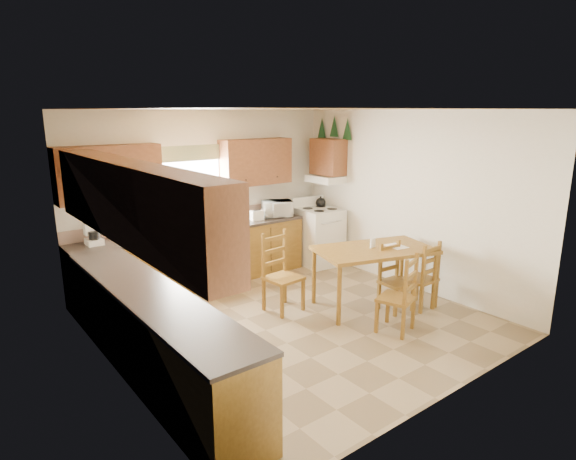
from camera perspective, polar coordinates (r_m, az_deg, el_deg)
floor at (r=6.42m, az=0.60°, el=-10.73°), size 4.50×4.50×0.00m
ceiling at (r=5.83m, az=0.66°, el=14.14°), size 4.50×4.50×0.00m
wall_left at (r=4.95m, az=-20.25°, el=-2.54°), size 4.50×4.50×0.00m
wall_right at (r=7.56m, az=14.13°, el=3.40°), size 4.50×4.50×0.00m
wall_back at (r=7.83m, az=-9.68°, el=3.99°), size 4.50×4.50×0.00m
wall_front at (r=4.50m, az=18.76°, el=-4.02°), size 4.50×4.50×0.00m
lower_cab_back at (r=7.62m, az=-10.81°, el=-3.40°), size 3.75×0.60×0.88m
lower_cab_left at (r=5.23m, az=-15.69°, el=-12.00°), size 0.60×3.60×0.88m
counter_back at (r=7.50m, az=-10.97°, el=-0.04°), size 3.75×0.63×0.04m
counter_left at (r=5.05m, az=-16.03°, el=-7.29°), size 0.63×3.60×0.04m
backsplash at (r=7.72m, az=-11.99°, el=1.17°), size 3.75×0.01×0.18m
upper_cab_back_left at (r=7.02m, az=-20.44°, el=6.33°), size 1.41×0.33×0.75m
upper_cab_back_right at (r=8.07m, az=-3.82°, el=8.06°), size 1.25×0.33×0.75m
upper_cab_left at (r=4.75m, az=-18.31°, el=3.21°), size 0.33×3.60×0.75m
upper_cab_stove at (r=8.47m, az=4.77°, el=8.64°), size 0.33×0.62×0.62m
range_hood at (r=8.48m, az=4.47°, el=6.06°), size 0.44×0.62×0.12m
window_frame at (r=7.64m, az=-11.62°, el=5.17°), size 1.13×0.02×1.18m
window_pane at (r=7.64m, az=-11.60°, el=5.17°), size 1.05×0.01×1.10m
window_valance at (r=7.56m, az=-11.71°, el=8.89°), size 1.19×0.01×0.24m
sink_basin at (r=7.52m, az=-10.48°, el=0.34°), size 0.75×0.45×0.04m
pine_decal_a at (r=8.30m, az=7.04°, el=11.79°), size 0.22×0.22×0.36m
pine_decal_b at (r=8.53m, az=5.50°, el=12.16°), size 0.22×0.22×0.36m
pine_decal_c at (r=8.77m, az=4.03°, el=11.97°), size 0.22×0.22×0.36m
stove at (r=8.56m, az=3.74°, el=-0.85°), size 0.73×0.75×0.99m
coffeemaker at (r=6.98m, az=-22.06°, el=-0.36°), size 0.21×0.24×0.32m
paper_towel at (r=7.75m, az=-6.93°, el=1.77°), size 0.15×0.15×0.27m
toaster at (r=7.95m, az=-3.71°, el=1.74°), size 0.22×0.16×0.16m
microwave at (r=8.22m, az=-1.31°, el=2.56°), size 0.54×0.47×0.27m
dining_table at (r=6.84m, az=10.07°, el=-5.55°), size 1.78×1.32×0.85m
chair_near_left at (r=6.12m, az=12.73°, el=-7.32°), size 0.53×0.51×1.00m
chair_near_right at (r=6.93m, az=15.39°, el=-5.11°), size 0.41×0.39×0.95m
chair_far_left at (r=6.55m, az=-0.55°, el=-5.12°), size 0.49×0.47×1.08m
chair_far_right at (r=6.75m, az=12.77°, el=-5.56°), size 0.42×0.40×0.93m
table_paper at (r=6.86m, az=12.70°, el=-1.88°), size 0.26×0.32×0.00m
table_card at (r=6.71m, az=10.01°, el=-1.53°), size 0.10×0.03×0.13m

